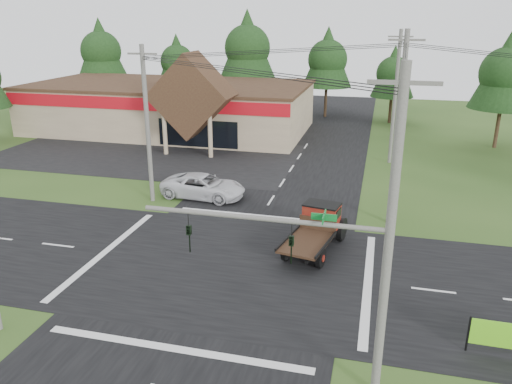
% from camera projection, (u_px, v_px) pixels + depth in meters
% --- Properties ---
extents(ground, '(120.00, 120.00, 0.00)m').
position_uv_depth(ground, '(229.00, 266.00, 25.60)').
color(ground, '#2B4719').
rests_on(ground, ground).
extents(road_ns, '(12.00, 120.00, 0.02)m').
position_uv_depth(road_ns, '(229.00, 266.00, 25.59)').
color(road_ns, black).
rests_on(road_ns, ground).
extents(road_ew, '(120.00, 12.00, 0.02)m').
position_uv_depth(road_ew, '(229.00, 266.00, 25.59)').
color(road_ew, black).
rests_on(road_ew, ground).
extents(parking_apron, '(28.00, 14.00, 0.02)m').
position_uv_depth(parking_apron, '(145.00, 155.00, 46.20)').
color(parking_apron, black).
rests_on(parking_apron, ground).
extents(cvs_building, '(30.40, 18.20, 9.19)m').
position_uv_depth(cvs_building, '(171.00, 106.00, 55.35)').
color(cvs_building, '#9D876A').
rests_on(cvs_building, ground).
extents(traffic_signal_mast, '(8.12, 0.24, 7.00)m').
position_uv_depth(traffic_signal_mast, '(331.00, 271.00, 15.93)').
color(traffic_signal_mast, '#595651').
rests_on(traffic_signal_mast, ground).
extents(utility_pole_nr, '(2.00, 0.30, 11.00)m').
position_uv_depth(utility_pole_nr, '(389.00, 242.00, 15.14)').
color(utility_pole_nr, '#595651').
rests_on(utility_pole_nr, ground).
extents(utility_pole_nw, '(2.00, 0.30, 10.50)m').
position_uv_depth(utility_pole_nw, '(147.00, 124.00, 32.97)').
color(utility_pole_nw, '#595651').
rests_on(utility_pole_nw, ground).
extents(utility_pole_ne, '(2.00, 0.30, 11.50)m').
position_uv_depth(utility_pole_ne, '(398.00, 129.00, 29.12)').
color(utility_pole_ne, '#595651').
rests_on(utility_pole_ne, ground).
extents(utility_pole_n, '(2.00, 0.30, 11.20)m').
position_uv_depth(utility_pole_n, '(395.00, 97.00, 41.98)').
color(utility_pole_n, '#595651').
rests_on(utility_pole_n, ground).
extents(tree_row_a, '(6.72, 6.72, 12.12)m').
position_uv_depth(tree_row_a, '(101.00, 49.00, 66.44)').
color(tree_row_a, '#332316').
rests_on(tree_row_a, ground).
extents(tree_row_b, '(5.60, 5.60, 10.10)m').
position_uv_depth(tree_row_b, '(177.00, 60.00, 66.41)').
color(tree_row_b, '#332316').
rests_on(tree_row_b, ground).
extents(tree_row_c, '(7.28, 7.28, 13.13)m').
position_uv_depth(tree_row_c, '(247.00, 46.00, 62.52)').
color(tree_row_c, '#332316').
rests_on(tree_row_c, ground).
extents(tree_row_d, '(6.16, 6.16, 11.11)m').
position_uv_depth(tree_row_d, '(328.00, 57.00, 61.58)').
color(tree_row_d, '#332316').
rests_on(tree_row_d, ground).
extents(tree_row_e, '(5.04, 5.04, 9.09)m').
position_uv_depth(tree_row_e, '(394.00, 72.00, 58.35)').
color(tree_row_e, '#332316').
rests_on(tree_row_e, ground).
extents(tree_side_ne, '(6.16, 6.16, 11.11)m').
position_uv_depth(tree_side_ne, '(507.00, 71.00, 46.45)').
color(tree_side_ne, '#332316').
rests_on(tree_side_ne, ground).
extents(antique_flatbed_truck, '(3.28, 6.07, 2.40)m').
position_uv_depth(antique_flatbed_truck, '(314.00, 231.00, 26.90)').
color(antique_flatbed_truck, '#600D0D').
rests_on(antique_flatbed_truck, ground).
extents(white_pickup, '(6.09, 3.14, 1.64)m').
position_uv_depth(white_pickup, '(203.00, 186.00, 35.14)').
color(white_pickup, silver).
rests_on(white_pickup, ground).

